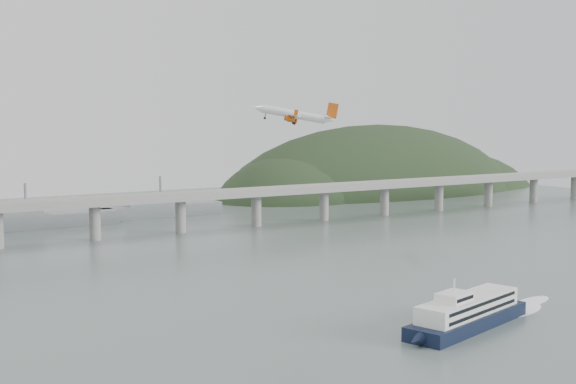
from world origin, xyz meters
TOP-DOWN VIEW (x-y plane):
  - ground at (0.00, 0.00)m, footprint 900.00×900.00m
  - bridge at (-1.15, 200.00)m, footprint 800.00×22.00m
  - headland at (285.18, 331.75)m, footprint 365.00×155.00m
  - ferry at (10.88, -31.93)m, footprint 87.45×32.80m
  - airliner at (29.23, 94.53)m, footprint 33.40×31.25m

SIDE VIEW (x-z plane):
  - headland at x=285.18m, z-range -97.34..58.66m
  - ground at x=0.00m, z-range 0.00..0.00m
  - ferry at x=10.88m, z-range -3.85..12.96m
  - bridge at x=-1.15m, z-range 5.70..29.60m
  - airliner at x=29.23m, z-range 61.40..71.74m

